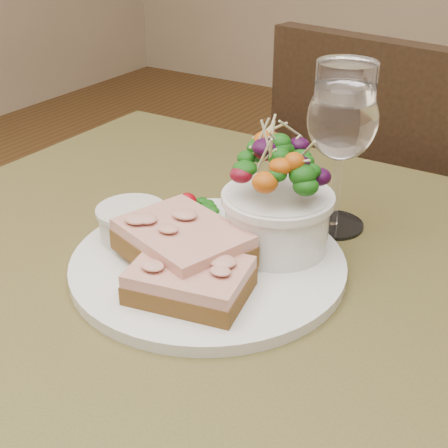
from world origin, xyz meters
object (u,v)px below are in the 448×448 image
Objects in this scene: cafe_table at (198,366)px; wine_glass at (342,124)px; dinner_plate at (208,263)px; ramekin at (132,221)px; sandwich_back at (183,243)px; salad_bowl at (278,195)px; sandwich_front at (190,280)px; chair_far at (400,327)px.

wine_glass is at bearing 71.24° from cafe_table.
dinner_plate reaches higher than cafe_table.
wine_glass is (0.16, 0.16, 0.09)m from ramekin.
sandwich_back is 1.15× the size of salad_bowl.
sandwich_front reaches higher than cafe_table.
sandwich_front is 0.24m from wine_glass.
chair_far is 0.84m from sandwich_front.
sandwich_front is (0.02, -0.06, 0.02)m from dinner_plate.
salad_bowl is (0.03, 0.12, 0.04)m from sandwich_front.
chair_far is at bearing 75.52° from sandwich_front.
sandwich_front is at bearing -29.70° from sandwich_back.
wine_glass is at bearing 81.56° from sandwich_back.
chair_far is 0.75m from wine_glass.
ramekin is (-0.11, 0.05, 0.00)m from sandwich_front.
sandwich_back reaches higher than sandwich_front.
dinner_plate is 0.04m from sandwich_back.
dinner_plate is 2.20× the size of salad_bowl.
cafe_table is at bearing -14.93° from ramekin.
wine_glass reaches higher than salad_bowl.
wine_glass is at bearing 65.41° from sandwich_front.
wine_glass is (0.01, -0.47, 0.58)m from chair_far.
ramekin reaches higher than sandwich_front.
cafe_table is 0.14m from sandwich_back.
dinner_plate is at bearing -128.63° from salad_bowl.
sandwich_back reaches higher than ramekin.
ramekin is at bearing 165.07° from cafe_table.
chair_far is 6.18× the size of sandwich_back.
chair_far is 3.22× the size of dinner_plate.
chair_far is 7.09× the size of salad_bowl.
sandwich_front is at bearing -64.00° from cafe_table.
sandwich_front is 0.05m from sandwich_back.
salad_bowl is (0.05, 0.06, 0.07)m from dinner_plate.
chair_far is at bearing 76.70° from ramekin.
sandwich_front is at bearing -25.57° from ramekin.
cafe_table is 4.57× the size of wine_glass.
cafe_table is at bearing -77.07° from dinner_plate.
ramekin reaches higher than cafe_table.
chair_far is 5.14× the size of wine_glass.
salad_bowl reaches higher than dinner_plate.
sandwich_back is 0.08m from ramekin.
chair_far reaches higher than sandwich_front.
sandwich_front is at bearing -70.98° from dinner_plate.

